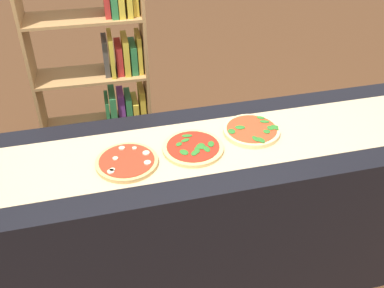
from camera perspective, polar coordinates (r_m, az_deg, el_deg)
ground_plane at (r=2.69m, az=0.00°, el=-16.24°), size 12.00×12.00×0.00m
counter at (r=2.35m, az=0.00°, el=-9.41°), size 2.57×0.68×0.91m
parchment_paper at (r=2.06m, az=0.00°, el=-0.43°), size 2.44×0.41×0.00m
pizza_mushroom_0 at (r=1.97m, az=-8.28°, el=-2.26°), size 0.27×0.27×0.03m
pizza_spinach_1 at (r=2.03m, az=0.14°, el=-0.48°), size 0.28×0.28×0.03m
pizza_spinach_2 at (r=2.16m, az=7.60°, el=1.70°), size 0.27×0.27×0.03m
bookshelf at (r=3.06m, az=-10.67°, el=8.13°), size 0.74×0.31×1.56m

